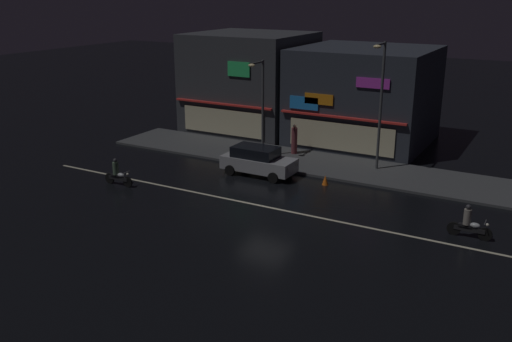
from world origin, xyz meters
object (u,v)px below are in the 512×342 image
pedestrian_on_sidewalk (294,140)px  traffic_cone (325,180)px  parked_car_near_kerb (258,160)px  streetlamp_west (261,100)px  motorcycle_following (117,174)px  streetlamp_mid (380,97)px  motorcycle_lead (469,224)px

pedestrian_on_sidewalk → traffic_cone: pedestrian_on_sidewalk is taller
parked_car_near_kerb → traffic_cone: 4.18m
streetlamp_west → traffic_cone: 7.10m
parked_car_near_kerb → motorcycle_following: (-5.88, -5.39, -0.24)m
motorcycle_following → parked_car_near_kerb: bearing=-146.0°
streetlamp_mid → motorcycle_lead: (6.43, -7.07, -3.88)m
pedestrian_on_sidewalk → parked_car_near_kerb: (-0.12, -4.64, -0.16)m
parked_car_near_kerb → motorcycle_lead: parked_car_near_kerb is taller
pedestrian_on_sidewalk → motorcycle_lead: size_ratio=1.01×
parked_car_near_kerb → motorcycle_following: 7.98m
streetlamp_mid → traffic_cone: size_ratio=13.54×
motorcycle_lead → traffic_cone: bearing=160.8°
streetlamp_mid → motorcycle_lead: 10.31m
streetlamp_west → parked_car_near_kerb: streetlamp_west is taller
streetlamp_mid → traffic_cone: (-1.70, -3.65, -4.24)m
motorcycle_lead → motorcycle_following: size_ratio=1.00×
streetlamp_mid → parked_car_near_kerb: (-5.83, -3.90, -3.64)m
parked_car_near_kerb → motorcycle_lead: size_ratio=2.26×
streetlamp_mid → motorcycle_following: streetlamp_mid is taller
streetlamp_west → motorcycle_lead: 15.30m
motorcycle_lead → traffic_cone: size_ratio=3.45×
pedestrian_on_sidewalk → motorcycle_following: 11.69m
pedestrian_on_sidewalk → traffic_cone: size_ratio=3.50×
traffic_cone → streetlamp_west: bearing=154.3°
streetlamp_west → traffic_cone: bearing=-25.7°
pedestrian_on_sidewalk → traffic_cone: 5.99m
streetlamp_west → streetlamp_mid: 7.34m
streetlamp_west → motorcycle_following: streetlamp_west is taller
motorcycle_following → traffic_cone: 11.50m
streetlamp_west → pedestrian_on_sidewalk: size_ratio=3.17×
streetlamp_mid → parked_car_near_kerb: size_ratio=1.73×
streetlamp_west → pedestrian_on_sidewalk: (1.53, 1.72, -2.77)m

